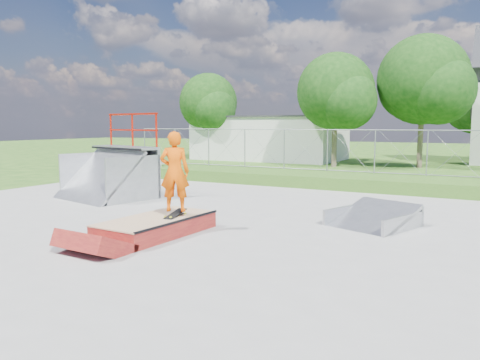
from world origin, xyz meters
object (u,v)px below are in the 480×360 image
object	(u,v)px
quarter_pipe	(104,156)
flat_bank_ramp	(372,217)
grind_box	(157,227)
skater	(175,175)

from	to	relation	value
quarter_pipe	flat_bank_ramp	bearing A→B (deg)	12.01
quarter_pipe	grind_box	bearing A→B (deg)	-21.79
grind_box	quarter_pipe	bearing A→B (deg)	148.52
grind_box	quarter_pipe	distance (m)	6.04
quarter_pipe	flat_bank_ramp	xyz separation A→B (m)	(8.93, -0.15, -1.18)
quarter_pipe	skater	size ratio (longest dim) A/B	1.59
grind_box	flat_bank_ramp	size ratio (longest dim) A/B	1.58
flat_bank_ramp	skater	world-z (taller)	skater
flat_bank_ramp	skater	xyz separation A→B (m)	(-3.81, -2.87, 1.11)
quarter_pipe	skater	bearing A→B (deg)	-17.57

